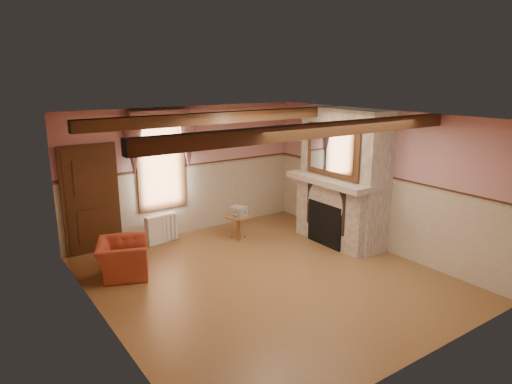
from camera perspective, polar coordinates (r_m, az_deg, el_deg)
floor at (r=8.13m, az=1.25°, el=-10.67°), size 5.50×6.00×0.01m
ceiling at (r=7.38m, az=1.37°, el=9.39°), size 5.50×6.00×0.01m
wall_back at (r=10.15m, az=-8.70°, el=2.66°), size 5.50×0.02×2.80m
wall_front at (r=5.63m, az=19.73°, el=-7.88°), size 5.50×0.02×2.80m
wall_left at (r=6.49m, az=-18.83°, el=-4.81°), size 0.02×6.00×2.80m
wall_right at (r=9.47m, az=14.90°, el=1.48°), size 0.02×6.00×2.80m
wainscot at (r=7.84m, az=1.28°, el=-5.70°), size 5.50×6.00×1.50m
chair_rail at (r=7.61m, az=1.31°, el=-0.40°), size 5.50×6.00×0.08m
firebox at (r=9.59m, az=8.88°, el=-3.94°), size 0.20×0.95×0.90m
armchair at (r=8.46m, az=-16.31°, el=-7.93°), size 1.13×1.20×0.63m
side_table at (r=9.80m, az=-2.20°, el=-4.43°), size 0.68×0.68×0.55m
book_stack at (r=9.65m, az=-2.24°, el=-2.41°), size 0.35×0.39×0.20m
radiator at (r=9.87m, az=-11.75°, el=-4.46°), size 0.72×0.27×0.60m
bowl at (r=9.53m, az=9.98°, el=2.19°), size 0.32×0.32×0.08m
mantel_clock at (r=10.02m, az=7.12°, el=3.27°), size 0.14×0.24×0.20m
oil_lamp at (r=9.63m, az=9.28°, el=2.96°), size 0.11×0.11×0.28m
candle_red at (r=9.10m, az=12.70°, el=1.74°), size 0.06×0.06×0.16m
jar_yellow at (r=9.19m, az=12.14°, el=1.76°), size 0.06×0.06×0.12m
fireplace at (r=9.63m, az=10.94°, el=1.92°), size 0.85×2.00×2.80m
mantel at (r=9.51m, az=10.17°, el=1.55°), size 1.05×2.05×0.12m
overmantel_mirror at (r=9.27m, az=9.52°, el=5.08°), size 0.06×1.44×1.04m
door at (r=9.47m, az=-19.91°, el=-1.10°), size 1.10×0.10×2.10m
window at (r=9.83m, az=-11.82°, el=3.62°), size 1.06×0.08×2.02m
window_drapes at (r=9.66m, az=-11.79°, el=7.04°), size 1.30×0.14×1.40m
ceiling_beam_front at (r=6.47m, az=7.69°, el=7.64°), size 5.50×0.18×0.20m
ceiling_beam_back at (r=8.39m, az=-3.52°, el=9.31°), size 5.50×0.18×0.20m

